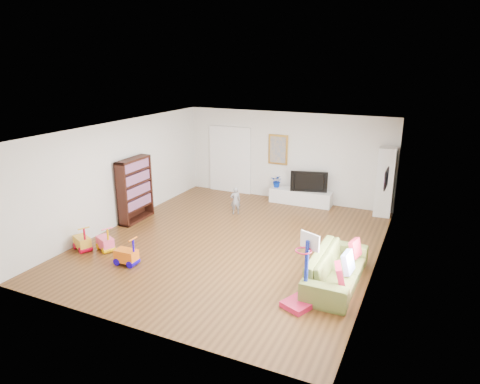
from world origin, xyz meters
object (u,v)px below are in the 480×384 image
at_px(bookshelf, 135,190).
at_px(sofa, 336,268).
at_px(basketball_hoop, 301,272).
at_px(media_console, 301,197).

distance_m(bookshelf, sofa, 5.84).
xyz_separation_m(bookshelf, sofa, (5.69, -1.18, -0.54)).
height_order(bookshelf, basketball_hoop, bookshelf).
bearing_deg(sofa, basketball_hoop, 160.13).
bearing_deg(bookshelf, sofa, -13.32).
distance_m(bookshelf, basketball_hoop, 5.76).
relative_size(media_console, bookshelf, 1.09).
distance_m(sofa, basketball_hoop, 1.20).
bearing_deg(media_console, sofa, -65.45).
bearing_deg(basketball_hoop, sofa, 93.23).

